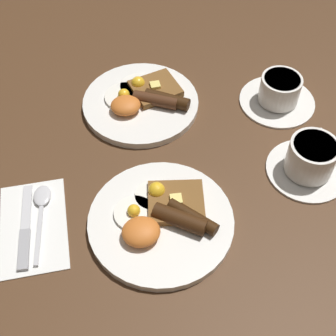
{
  "coord_description": "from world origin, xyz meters",
  "views": [
    {
      "loc": [
        -0.05,
        -0.42,
        0.69
      ],
      "look_at": [
        0.03,
        0.1,
        0.03
      ],
      "focal_mm": 50.0,
      "sensor_mm": 36.0,
      "label": 1
    }
  ],
  "objects_px": {
    "breakfast_plate_far": "(144,100)",
    "spoon": "(42,204)",
    "breakfast_plate_near": "(162,219)",
    "knife": "(25,230)",
    "teacup_near": "(310,160)",
    "teacup_far": "(279,93)"
  },
  "relations": [
    {
      "from": "breakfast_plate_far",
      "to": "spoon",
      "type": "height_order",
      "value": "breakfast_plate_far"
    },
    {
      "from": "spoon",
      "to": "breakfast_plate_near",
      "type": "bearing_deg",
      "value": -104.07
    },
    {
      "from": "breakfast_plate_far",
      "to": "knife",
      "type": "relative_size",
      "value": 1.45
    },
    {
      "from": "breakfast_plate_far",
      "to": "teacup_near",
      "type": "bearing_deg",
      "value": -38.3
    },
    {
      "from": "teacup_far",
      "to": "breakfast_plate_near",
      "type": "bearing_deg",
      "value": -137.7
    },
    {
      "from": "breakfast_plate_near",
      "to": "teacup_near",
      "type": "distance_m",
      "value": 0.29
    },
    {
      "from": "teacup_near",
      "to": "knife",
      "type": "height_order",
      "value": "teacup_near"
    },
    {
      "from": "breakfast_plate_near",
      "to": "breakfast_plate_far",
      "type": "bearing_deg",
      "value": 89.06
    },
    {
      "from": "breakfast_plate_near",
      "to": "knife",
      "type": "xyz_separation_m",
      "value": [
        -0.23,
        0.02,
        -0.01
      ]
    },
    {
      "from": "breakfast_plate_far",
      "to": "spoon",
      "type": "xyz_separation_m",
      "value": [
        -0.21,
        -0.23,
        -0.0
      ]
    },
    {
      "from": "breakfast_plate_near",
      "to": "teacup_near",
      "type": "bearing_deg",
      "value": 14.18
    },
    {
      "from": "knife",
      "to": "breakfast_plate_far",
      "type": "bearing_deg",
      "value": -39.23
    },
    {
      "from": "teacup_near",
      "to": "teacup_far",
      "type": "xyz_separation_m",
      "value": [
        0.0,
        0.19,
        -0.01
      ]
    },
    {
      "from": "spoon",
      "to": "teacup_near",
      "type": "bearing_deg",
      "value": -85.49
    },
    {
      "from": "breakfast_plate_near",
      "to": "spoon",
      "type": "bearing_deg",
      "value": 162.16
    },
    {
      "from": "teacup_near",
      "to": "spoon",
      "type": "relative_size",
      "value": 0.95
    },
    {
      "from": "teacup_far",
      "to": "spoon",
      "type": "height_order",
      "value": "teacup_far"
    },
    {
      "from": "breakfast_plate_far",
      "to": "knife",
      "type": "xyz_separation_m",
      "value": [
        -0.23,
        -0.27,
        -0.01
      ]
    },
    {
      "from": "teacup_near",
      "to": "teacup_far",
      "type": "distance_m",
      "value": 0.19
    },
    {
      "from": "breakfast_plate_far",
      "to": "teacup_far",
      "type": "bearing_deg",
      "value": -6.89
    },
    {
      "from": "knife",
      "to": "breakfast_plate_near",
      "type": "bearing_deg",
      "value": -92.93
    },
    {
      "from": "knife",
      "to": "teacup_far",
      "type": "bearing_deg",
      "value": -63.58
    }
  ]
}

